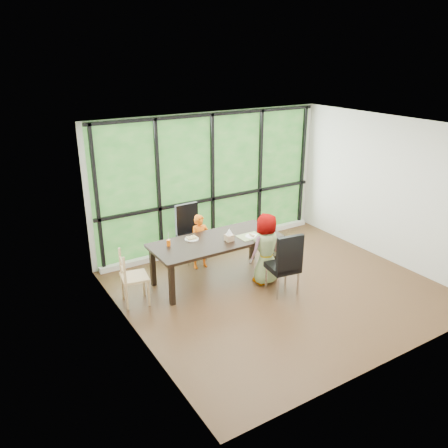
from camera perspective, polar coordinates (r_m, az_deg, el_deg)
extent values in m
plane|color=black|center=(7.76, 6.88, -8.14)|extent=(5.00, 5.00, 0.00)
plane|color=silver|center=(8.98, -1.64, 5.42)|extent=(5.00, 0.00, 5.00)
cube|color=#1D531D|center=(8.96, -1.57, 5.39)|extent=(4.80, 0.02, 2.65)
cube|color=silver|center=(9.33, -1.25, -2.43)|extent=(4.80, 0.12, 0.10)
cube|color=black|center=(7.86, -1.01, -4.51)|extent=(2.29, 1.04, 0.75)
cube|color=black|center=(8.53, -4.05, -1.23)|extent=(0.47, 0.47, 1.08)
cube|color=black|center=(7.43, 7.42, -4.86)|extent=(0.52, 0.52, 1.08)
cube|color=tan|center=(7.26, -11.22, -6.56)|extent=(0.46, 0.48, 0.90)
imported|color=#EA600B|center=(8.26, -3.02, -2.22)|extent=(0.39, 0.27, 1.02)
imported|color=slate|center=(7.69, 5.27, -3.16)|extent=(0.64, 0.45, 1.25)
cube|color=tan|center=(7.85, 3.28, -1.56)|extent=(0.41, 0.30, 0.01)
cylinder|color=white|center=(7.74, -4.08, -1.90)|extent=(0.24, 0.24, 0.01)
cylinder|color=white|center=(7.84, 3.52, -1.56)|extent=(0.23, 0.23, 0.01)
cylinder|color=#FF6308|center=(7.51, -7.01, -2.36)|extent=(0.07, 0.07, 0.10)
cylinder|color=#57CC3B|center=(7.94, 5.60, -0.96)|extent=(0.07, 0.07, 0.11)
cylinder|color=white|center=(8.28, 5.16, -0.12)|extent=(0.08, 0.08, 0.08)
cube|color=tan|center=(7.65, 0.66, -1.73)|extent=(0.13, 0.13, 0.11)
cylinder|color=white|center=(7.48, -7.04, -1.72)|extent=(0.01, 0.04, 0.20)
cylinder|color=pink|center=(7.90, 5.63, -0.31)|extent=(0.01, 0.04, 0.20)
cone|color=white|center=(7.60, 0.66, -0.96)|extent=(0.12, 0.12, 0.11)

